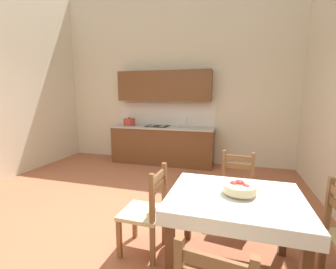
{
  "coord_description": "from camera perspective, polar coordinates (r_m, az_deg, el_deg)",
  "views": [
    {
      "loc": [
        1.48,
        -2.68,
        1.64
      ],
      "look_at": [
        0.4,
        0.99,
        0.99
      ],
      "focal_mm": 24.86,
      "sensor_mm": 36.0,
      "label": 1
    }
  ],
  "objects": [
    {
      "name": "fruit_bowl",
      "position": [
        2.24,
        17.08,
        -12.39
      ],
      "size": [
        0.3,
        0.3,
        0.12
      ],
      "color": "beige",
      "rests_on": "dining_table"
    },
    {
      "name": "wall_back",
      "position": [
        5.8,
        1.54,
        13.64
      ],
      "size": [
        6.21,
        0.12,
        4.09
      ],
      "primitive_type": "cube",
      "color": "beige",
      "rests_on": "ground_plane"
    },
    {
      "name": "dining_chair_kitchen_side",
      "position": [
        3.11,
        16.19,
        -13.38
      ],
      "size": [
        0.47,
        0.47,
        0.93
      ],
      "color": "#D1BC89",
      "rests_on": "ground_plane"
    },
    {
      "name": "ground_plane",
      "position": [
        3.49,
        -11.68,
        -19.46
      ],
      "size": [
        6.21,
        6.32,
        0.1
      ],
      "primitive_type": "cube",
      "color": "#A86042"
    },
    {
      "name": "kitchen_cabinetry",
      "position": [
        5.58,
        -1.32,
        1.58
      ],
      "size": [
        2.46,
        0.63,
        2.2
      ],
      "color": "brown",
      "rests_on": "ground_plane"
    },
    {
      "name": "dining_table",
      "position": [
        2.29,
        15.96,
        -17.35
      ],
      "size": [
        1.18,
        0.94,
        0.75
      ],
      "color": "#56331C",
      "rests_on": "ground_plane"
    },
    {
      "name": "dining_chair_tv_side",
      "position": [
        2.55,
        -5.38,
        -18.4
      ],
      "size": [
        0.43,
        0.43,
        0.93
      ],
      "color": "#D1BC89",
      "rests_on": "ground_plane"
    }
  ]
}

